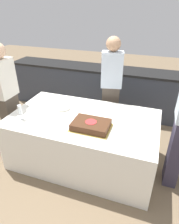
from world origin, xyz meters
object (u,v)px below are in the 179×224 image
object	(u,v)px
cake	(91,125)
wine_glass	(20,110)
plate_stack	(63,107)
person_cutting_cake	(111,87)
person_seated_left	(7,96)

from	to	relation	value
cake	wine_glass	distance (m)	0.95
plate_stack	person_cutting_cake	xyz separation A→B (m)	(0.55, 0.65, 0.14)
person_cutting_cake	person_seated_left	size ratio (longest dim) A/B	1.02
wine_glass	person_cutting_cake	distance (m)	1.44
wine_glass	person_seated_left	distance (m)	0.54
plate_stack	person_cutting_cake	size ratio (longest dim) A/B	0.13
cake	person_cutting_cake	size ratio (longest dim) A/B	0.29
person_cutting_cake	wine_glass	bearing A→B (deg)	36.59
person_cutting_cake	cake	bearing A→B (deg)	77.30
cake	plate_stack	world-z (taller)	cake
cake	person_seated_left	distance (m)	1.40
person_seated_left	wine_glass	bearing A→B (deg)	-123.73
plate_stack	wine_glass	distance (m)	0.60
wine_glass	plate_stack	bearing A→B (deg)	48.10
cake	wine_glass	size ratio (longest dim) A/B	2.44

